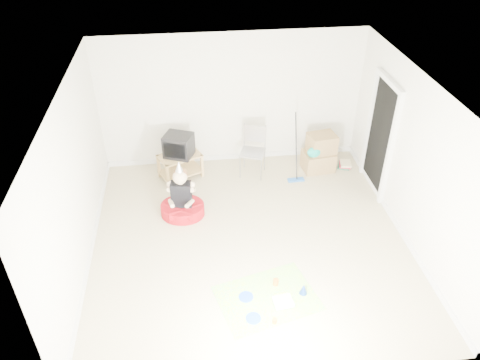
{
  "coord_description": "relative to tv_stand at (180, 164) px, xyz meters",
  "views": [
    {
      "loc": [
        -0.84,
        -5.61,
        5.09
      ],
      "look_at": [
        -0.1,
        0.4,
        0.9
      ],
      "focal_mm": 35.0,
      "sensor_mm": 36.0,
      "label": 1
    }
  ],
  "objects": [
    {
      "name": "birthday_cake",
      "position": [
        1.33,
        -3.34,
        -0.25
      ],
      "size": [
        0.29,
        0.24,
        0.14
      ],
      "color": "white",
      "rests_on": "party_mat"
    },
    {
      "name": "orange_cup_near",
      "position": [
        1.3,
        -2.97,
        -0.23
      ],
      "size": [
        0.1,
        0.1,
        0.09
      ],
      "primitive_type": "cylinder",
      "rotation": [
        0.0,
        0.0,
        0.24
      ],
      "color": "#CD6916",
      "rests_on": "party_mat"
    },
    {
      "name": "doorway_recess",
      "position": [
        3.54,
        -0.75,
        0.74
      ],
      "size": [
        0.02,
        0.9,
        2.05
      ],
      "primitive_type": "cube",
      "color": "black",
      "rests_on": "ground"
    },
    {
      "name": "book_pile",
      "position": [
        3.25,
        -0.03,
        -0.24
      ],
      "size": [
        0.32,
        0.36,
        0.1
      ],
      "color": "#216545",
      "rests_on": "ground"
    },
    {
      "name": "folding_chair",
      "position": [
        1.38,
        -0.07,
        0.2
      ],
      "size": [
        0.56,
        0.55,
        0.99
      ],
      "color": "#9B9AA0",
      "rests_on": "ground"
    },
    {
      "name": "party_mat",
      "position": [
        1.14,
        -3.2,
        -0.28
      ],
      "size": [
        1.55,
        1.28,
        0.01
      ],
      "primitive_type": "cube",
      "rotation": [
        0.0,
        0.0,
        0.26
      ],
      "color": "#F2337E",
      "rests_on": "ground"
    },
    {
      "name": "blue_plate_near",
      "position": [
        0.84,
        -3.15,
        -0.27
      ],
      "size": [
        0.23,
        0.23,
        0.01
      ],
      "primitive_type": "cylinder",
      "rotation": [
        0.0,
        0.0,
        -0.13
      ],
      "color": "blue",
      "rests_on": "party_mat"
    },
    {
      "name": "seated_woman",
      "position": [
        0.01,
        -1.18,
        -0.05
      ],
      "size": [
        0.85,
        0.85,
        1.08
      ],
      "color": "#A50F17",
      "rests_on": "ground"
    },
    {
      "name": "tv_stand",
      "position": [
        0.0,
        0.0,
        0.0
      ],
      "size": [
        0.9,
        0.76,
        0.48
      ],
      "color": "#A7834B",
      "rests_on": "ground"
    },
    {
      "name": "orange_cup_far",
      "position": [
        1.16,
        -3.63,
        -0.24
      ],
      "size": [
        0.07,
        0.07,
        0.07
      ],
      "primitive_type": "cylinder",
      "rotation": [
        0.0,
        0.0,
        -0.02
      ],
      "color": "#CD6916",
      "rests_on": "party_mat"
    },
    {
      "name": "crt_tv",
      "position": [
        0.0,
        0.0,
        0.41
      ],
      "size": [
        0.62,
        0.57,
        0.43
      ],
      "primitive_type": "cube",
      "rotation": [
        0.0,
        0.0,
        -0.39
      ],
      "color": "black",
      "rests_on": "tv_stand"
    },
    {
      "name": "cardboard_boxes",
      "position": [
        2.69,
        -0.06,
        0.07
      ],
      "size": [
        0.65,
        0.53,
        0.75
      ],
      "color": "olive",
      "rests_on": "ground"
    },
    {
      "name": "blue_party_hat",
      "position": [
        1.66,
        -3.18,
        -0.19
      ],
      "size": [
        0.17,
        0.17,
        0.17
      ],
      "primitive_type": "cone",
      "rotation": [
        0.0,
        0.0,
        0.69
      ],
      "color": "#183CAE",
      "rests_on": "party_mat"
    },
    {
      "name": "ground",
      "position": [
        1.06,
        -1.95,
        -0.28
      ],
      "size": [
        5.0,
        5.0,
        0.0
      ],
      "primitive_type": "plane",
      "color": "tan",
      "rests_on": "ground"
    },
    {
      "name": "floor_mop",
      "position": [
        2.17,
        -0.41,
        -0.02
      ],
      "size": [
        0.32,
        0.42,
        1.26
      ],
      "color": "#235CB0",
      "rests_on": "ground"
    },
    {
      "name": "blue_plate_far",
      "position": [
        0.89,
        -3.53,
        -0.27
      ],
      "size": [
        0.24,
        0.24,
        0.01
      ],
      "primitive_type": "cylinder",
      "rotation": [
        0.0,
        0.0,
        0.21
      ],
      "color": "blue",
      "rests_on": "party_mat"
    }
  ]
}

